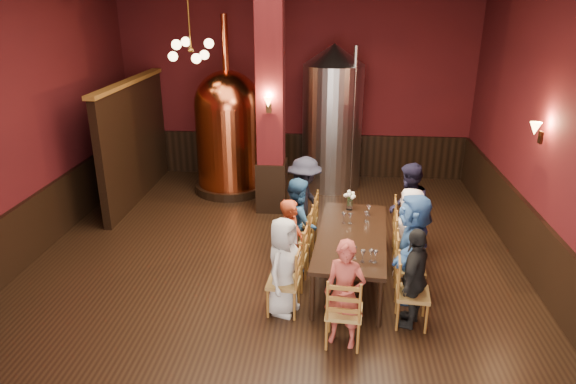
# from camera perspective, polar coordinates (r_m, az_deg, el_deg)

# --- Properties ---
(room) EXTENTS (10.00, 10.02, 4.50)m
(room) POSITION_cam_1_polar(r_m,az_deg,el_deg) (7.04, -2.23, 6.15)
(room) COLOR black
(room) RESTS_ON ground
(wainscot_right) EXTENTS (0.08, 9.90, 1.00)m
(wainscot_right) POSITION_cam_1_polar(r_m,az_deg,el_deg) (8.23, 26.70, -7.00)
(wainscot_right) COLOR black
(wainscot_right) RESTS_ON ground
(wainscot_back) EXTENTS (7.90, 0.08, 1.00)m
(wainscot_back) POSITION_cam_1_polar(r_m,az_deg,el_deg) (12.27, 0.77, 4.21)
(wainscot_back) COLOR black
(wainscot_back) RESTS_ON ground
(wainscot_left) EXTENTS (0.08, 9.90, 1.00)m
(wainscot_left) POSITION_cam_1_polar(r_m,az_deg,el_deg) (9.03, -27.94, -4.78)
(wainscot_left) COLOR black
(wainscot_left) RESTS_ON ground
(column) EXTENTS (0.58, 0.58, 4.50)m
(column) POSITION_cam_1_polar(r_m,az_deg,el_deg) (9.79, -1.93, 10.41)
(column) COLOR #4E1013
(column) RESTS_ON ground
(partition) EXTENTS (0.22, 3.50, 2.40)m
(partition) POSITION_cam_1_polar(r_m,az_deg,el_deg) (11.12, -16.67, 5.28)
(partition) COLOR black
(partition) RESTS_ON ground
(pendant_cluster) EXTENTS (0.90, 0.90, 1.70)m
(pendant_cluster) POSITION_cam_1_polar(r_m,az_deg,el_deg) (10.06, -10.75, 15.25)
(pendant_cluster) COLOR #A57226
(pendant_cluster) RESTS_ON room
(sconce_wall) EXTENTS (0.20, 0.20, 0.36)m
(sconce_wall) POSITION_cam_1_polar(r_m,az_deg,el_deg) (8.35, 26.35, 5.99)
(sconce_wall) COLOR black
(sconce_wall) RESTS_ON room
(sconce_column) EXTENTS (0.20, 0.20, 0.36)m
(sconce_column) POSITION_cam_1_polar(r_m,az_deg,el_deg) (9.51, -2.15, 9.78)
(sconce_column) COLOR black
(sconce_column) RESTS_ON column
(dining_table) EXTENTS (1.19, 2.47, 0.75)m
(dining_table) POSITION_cam_1_polar(r_m,az_deg,el_deg) (7.68, 7.09, -5.15)
(dining_table) COLOR black
(dining_table) RESTS_ON ground
(chair_0) EXTENTS (0.50, 0.50, 0.92)m
(chair_0) POSITION_cam_1_polar(r_m,az_deg,el_deg) (6.99, -0.52, -9.92)
(chair_0) COLOR brown
(chair_0) RESTS_ON ground
(person_0) EXTENTS (0.65, 0.79, 1.38)m
(person_0) POSITION_cam_1_polar(r_m,az_deg,el_deg) (6.88, -0.52, -8.28)
(person_0) COLOR #BEBEBE
(person_0) RESTS_ON ground
(chair_1) EXTENTS (0.50, 0.50, 0.92)m
(chair_1) POSITION_cam_1_polar(r_m,az_deg,el_deg) (7.57, 0.39, -7.34)
(chair_1) COLOR brown
(chair_1) RESTS_ON ground
(person_1) EXTENTS (0.37, 0.53, 1.38)m
(person_1) POSITION_cam_1_polar(r_m,az_deg,el_deg) (7.46, 0.39, -5.79)
(person_1) COLOR #963419
(person_1) RESTS_ON ground
(chair_2) EXTENTS (0.50, 0.50, 0.92)m
(chair_2) POSITION_cam_1_polar(r_m,az_deg,el_deg) (8.15, 1.15, -5.16)
(chair_2) COLOR brown
(chair_2) RESTS_ON ground
(person_2) EXTENTS (0.49, 0.77, 1.46)m
(person_2) POSITION_cam_1_polar(r_m,az_deg,el_deg) (8.03, 1.16, -3.42)
(person_2) COLOR navy
(person_2) RESTS_ON ground
(chair_3) EXTENTS (0.50, 0.50, 0.92)m
(chair_3) POSITION_cam_1_polar(r_m,az_deg,el_deg) (8.75, 1.81, -3.25)
(chair_3) COLOR brown
(chair_3) RESTS_ON ground
(person_3) EXTENTS (0.92, 1.17, 1.59)m
(person_3) POSITION_cam_1_polar(r_m,az_deg,el_deg) (8.61, 1.83, -1.21)
(person_3) COLOR black
(person_3) RESTS_ON ground
(chair_4) EXTENTS (0.50, 0.50, 0.92)m
(chair_4) POSITION_cam_1_polar(r_m,az_deg,el_deg) (6.94, 13.69, -10.86)
(chair_4) COLOR brown
(chair_4) RESTS_ON ground
(person_4) EXTENTS (0.63, 0.87, 1.38)m
(person_4) POSITION_cam_1_polar(r_m,az_deg,el_deg) (6.82, 13.86, -9.24)
(person_4) COLOR black
(person_4) RESTS_ON ground
(chair_5) EXTENTS (0.50, 0.50, 0.92)m
(chair_5) POSITION_cam_1_polar(r_m,az_deg,el_deg) (7.52, 13.42, -8.19)
(chair_5) COLOR brown
(chair_5) RESTS_ON ground
(person_5) EXTENTS (0.71, 1.52, 1.58)m
(person_5) POSITION_cam_1_polar(r_m,az_deg,el_deg) (7.37, 13.63, -5.95)
(person_5) COLOR #3967AC
(person_5) RESTS_ON ground
(chair_6) EXTENTS (0.50, 0.50, 0.92)m
(chair_6) POSITION_cam_1_polar(r_m,az_deg,el_deg) (8.10, 13.19, -5.93)
(chair_6) COLOR brown
(chair_6) RESTS_ON ground
(person_6) EXTENTS (0.62, 0.78, 1.40)m
(person_6) POSITION_cam_1_polar(r_m,az_deg,el_deg) (8.00, 13.33, -4.39)
(person_6) COLOR silver
(person_6) RESTS_ON ground
(chair_7) EXTENTS (0.50, 0.50, 0.92)m
(chair_7) POSITION_cam_1_polar(r_m,az_deg,el_deg) (8.70, 12.98, -3.94)
(chair_7) COLOR brown
(chair_7) RESTS_ON ground
(person_7) EXTENTS (0.47, 0.80, 1.57)m
(person_7) POSITION_cam_1_polar(r_m,az_deg,el_deg) (8.57, 13.16, -1.98)
(person_7) COLOR black
(person_7) RESTS_ON ground
(chair_8) EXTENTS (0.50, 0.50, 0.92)m
(chair_8) POSITION_cam_1_polar(r_m,az_deg,el_deg) (6.45, 6.24, -13.00)
(chair_8) COLOR brown
(chair_8) RESTS_ON ground
(person_8) EXTENTS (0.59, 0.48, 1.40)m
(person_8) POSITION_cam_1_polar(r_m,az_deg,el_deg) (6.32, 6.32, -11.22)
(person_8) COLOR #A03E35
(person_8) RESTS_ON ground
(copper_kettle) EXTENTS (1.79, 1.79, 3.71)m
(copper_kettle) POSITION_cam_1_polar(r_m,az_deg,el_deg) (11.09, -6.61, 6.82)
(copper_kettle) COLOR black
(copper_kettle) RESTS_ON ground
(steel_vessel) EXTENTS (1.49, 1.49, 3.13)m
(steel_vessel) POSITION_cam_1_polar(r_m,az_deg,el_deg) (11.28, 4.95, 8.21)
(steel_vessel) COLOR #B2B2B7
(steel_vessel) RESTS_ON ground
(rose_vase) EXTENTS (0.20, 0.20, 0.33)m
(rose_vase) POSITION_cam_1_polar(r_m,az_deg,el_deg) (8.44, 6.89, -0.60)
(rose_vase) COLOR white
(rose_vase) RESTS_ON dining_table
(wine_glass_0) EXTENTS (0.07, 0.07, 0.17)m
(wine_glass_0) POSITION_cam_1_polar(r_m,az_deg,el_deg) (6.97, 7.37, -6.69)
(wine_glass_0) COLOR white
(wine_glass_0) RESTS_ON dining_table
(wine_glass_1) EXTENTS (0.07, 0.07, 0.17)m
(wine_glass_1) POSITION_cam_1_polar(r_m,az_deg,el_deg) (7.98, 6.22, -2.89)
(wine_glass_1) COLOR white
(wine_glass_1) RESTS_ON dining_table
(wine_glass_2) EXTENTS (0.07, 0.07, 0.17)m
(wine_glass_2) POSITION_cam_1_polar(r_m,az_deg,el_deg) (6.89, 8.30, -7.07)
(wine_glass_2) COLOR white
(wine_glass_2) RESTS_ON dining_table
(wine_glass_3) EXTENTS (0.07, 0.07, 0.17)m
(wine_glass_3) POSITION_cam_1_polar(r_m,az_deg,el_deg) (7.05, 6.18, -6.31)
(wine_glass_3) COLOR white
(wine_glass_3) RESTS_ON dining_table
(wine_glass_4) EXTENTS (0.07, 0.07, 0.17)m
(wine_glass_4) POSITION_cam_1_polar(r_m,az_deg,el_deg) (8.07, 8.69, -2.75)
(wine_glass_4) COLOR white
(wine_glass_4) RESTS_ON dining_table
(wine_glass_5) EXTENTS (0.07, 0.07, 0.17)m
(wine_glass_5) POSITION_cam_1_polar(r_m,az_deg,el_deg) (6.91, 9.68, -7.11)
(wine_glass_5) COLOR white
(wine_glass_5) RESTS_ON dining_table
(wine_glass_6) EXTENTS (0.07, 0.07, 0.17)m
(wine_glass_6) POSITION_cam_1_polar(r_m,az_deg,el_deg) (8.31, 8.94, -2.03)
(wine_glass_6) COLOR white
(wine_glass_6) RESTS_ON dining_table
(wine_glass_7) EXTENTS (0.07, 0.07, 0.17)m
(wine_glass_7) POSITION_cam_1_polar(r_m,az_deg,el_deg) (6.92, 9.24, -7.00)
(wine_glass_7) COLOR white
(wine_glass_7) RESTS_ON dining_table
(wine_glass_8) EXTENTS (0.07, 0.07, 0.17)m
(wine_glass_8) POSITION_cam_1_polar(r_m,az_deg,el_deg) (7.98, 6.92, -2.95)
(wine_glass_8) COLOR white
(wine_glass_8) RESTS_ON dining_table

